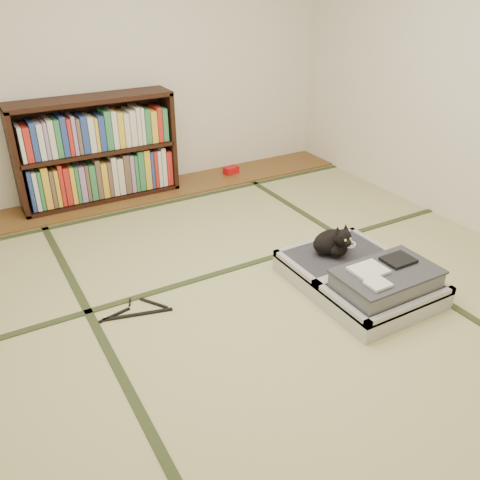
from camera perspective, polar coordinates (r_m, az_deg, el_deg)
floor at (r=3.28m, az=2.30°, el=-6.56°), size 4.50×4.50×0.00m
wood_strip at (r=4.88m, az=-10.24°, el=5.30°), size 4.00×0.50×0.02m
red_item at (r=5.24m, az=-1.01°, el=7.86°), size 0.17×0.12×0.07m
room_shell at (r=2.73m, az=2.91°, el=19.55°), size 4.50×4.50×4.50m
tatami_borders at (r=3.64m, az=-1.81°, el=-2.67°), size 4.00×4.50×0.01m
bookcase at (r=4.69m, az=-15.76°, el=9.48°), size 1.38×0.32×0.92m
suitcase at (r=3.39m, az=13.64°, el=-4.18°), size 0.71×0.95×0.28m
cat at (r=3.50m, az=10.48°, el=-0.23°), size 0.32×0.32×0.26m
cable_coil at (r=3.67m, az=12.18°, el=-0.49°), size 0.10×0.10×0.02m
hanger at (r=3.22m, az=-11.60°, el=-7.87°), size 0.44×0.25×0.01m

